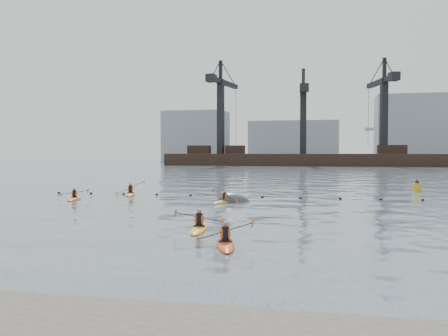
# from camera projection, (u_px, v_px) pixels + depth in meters

# --- Properties ---
(ground) EXTENTS (400.00, 400.00, 0.00)m
(ground) POSITION_uv_depth(u_px,v_px,m) (146.00, 260.00, 15.96)
(ground) COLOR #333F4A
(ground) RESTS_ON ground
(float_line) EXTENTS (33.24, 0.73, 0.24)m
(float_line) POSITION_uv_depth(u_px,v_px,m) (244.00, 197.00, 38.07)
(float_line) COLOR black
(float_line) RESTS_ON ground
(barge_pier) EXTENTS (72.00, 19.30, 29.50)m
(barge_pier) POSITION_uv_depth(u_px,v_px,m) (302.00, 158.00, 123.39)
(barge_pier) COLOR black
(barge_pier) RESTS_ON ground
(skyline) EXTENTS (141.00, 28.00, 22.00)m
(skyline) POSITION_uv_depth(u_px,v_px,m) (315.00, 135.00, 161.96)
(skyline) COLOR gray
(skyline) RESTS_ON ground
(kayaker_0) EXTENTS (2.25, 3.41, 1.18)m
(kayaker_0) POSITION_uv_depth(u_px,v_px,m) (225.00, 243.00, 18.41)
(kayaker_0) COLOR #C84912
(kayaker_0) RESTS_ON ground
(kayaker_1) EXTENTS (2.36, 3.56, 1.12)m
(kayaker_1) POSITION_uv_depth(u_px,v_px,m) (199.00, 228.00, 22.13)
(kayaker_1) COLOR gold
(kayaker_1) RESTS_ON ground
(kayaker_2) EXTENTS (2.11, 3.24, 1.02)m
(kayaker_2) POSITION_uv_depth(u_px,v_px,m) (74.00, 198.00, 36.09)
(kayaker_2) COLOR orange
(kayaker_2) RESTS_ON ground
(kayaker_3) EXTENTS (2.01, 3.06, 1.12)m
(kayaker_3) POSITION_uv_depth(u_px,v_px,m) (225.00, 201.00, 34.04)
(kayaker_3) COLOR gold
(kayaker_3) RESTS_ON ground
(kayaker_5) EXTENTS (2.46, 3.69, 1.43)m
(kayaker_5) POSITION_uv_depth(u_px,v_px,m) (131.00, 194.00, 39.81)
(kayaker_5) COLOR orange
(kayaker_5) RESTS_ON ground
(mooring_buoy) EXTENTS (3.06, 2.48, 1.73)m
(mooring_buoy) POSITION_uv_depth(u_px,v_px,m) (234.00, 202.00, 34.57)
(mooring_buoy) COLOR #383A3D
(mooring_buoy) RESTS_ON ground
(nav_buoy) EXTENTS (0.73, 0.73, 1.33)m
(nav_buoy) POSITION_uv_depth(u_px,v_px,m) (417.00, 187.00, 42.92)
(nav_buoy) COLOR gold
(nav_buoy) RESTS_ON ground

